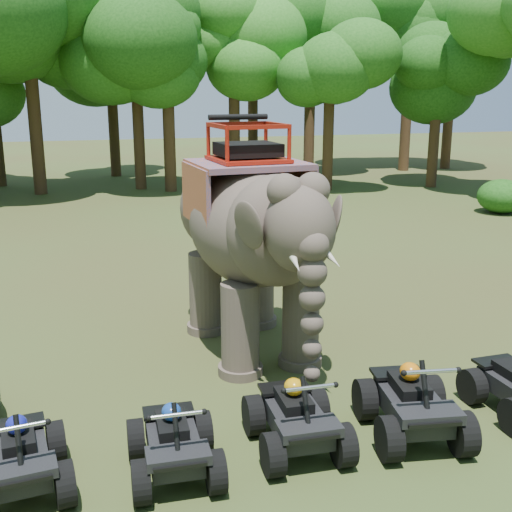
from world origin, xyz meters
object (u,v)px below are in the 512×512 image
object	(u,v)px
elephant	(250,237)
atv_1	(173,434)
atv_0	(19,448)
atv_3	(413,394)
atv_2	(297,409)

from	to	relation	value
elephant	atv_1	bearing A→B (deg)	-122.88
atv_0	atv_1	bearing A→B (deg)	-12.00
atv_1	atv_3	bearing A→B (deg)	2.41
atv_1	atv_2	xyz separation A→B (m)	(1.75, 0.15, 0.03)
atv_1	atv_3	xyz separation A→B (m)	(3.48, 0.03, 0.08)
elephant	atv_2	world-z (taller)	elephant
atv_1	atv_0	bearing A→B (deg)	176.80
atv_0	atv_2	xyz separation A→B (m)	(3.66, -0.02, 0.02)
elephant	atv_0	xyz separation A→B (m)	(-4.00, -3.70, -1.62)
atv_1	atv_3	distance (m)	3.48
elephant	atv_1	xyz separation A→B (m)	(-2.09, -3.87, -1.63)
atv_0	atv_3	world-z (taller)	atv_3
elephant	atv_2	distance (m)	4.06
atv_2	atv_3	size ratio (longest dim) A/B	0.93
atv_0	atv_1	distance (m)	1.91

